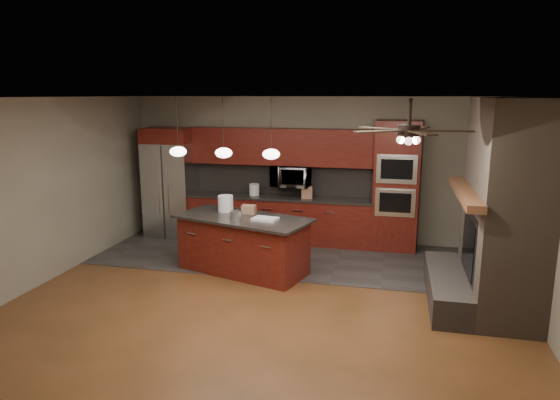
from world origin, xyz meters
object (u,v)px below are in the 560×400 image
(microwave, at_px, (291,176))
(refrigerator, at_px, (171,182))
(oven_tower, at_px, (396,186))
(paint_tray, at_px, (265,219))
(white_bucket, at_px, (226,204))
(counter_bucket, at_px, (254,189))
(paint_can, at_px, (236,215))
(counter_box, at_px, (307,192))
(kitchen_island, at_px, (243,244))
(cardboard_box, at_px, (249,209))

(microwave, relative_size, refrigerator, 0.33)
(oven_tower, relative_size, paint_tray, 6.34)
(white_bucket, xyz_separation_m, counter_bucket, (0.06, 1.53, -0.04))
(refrigerator, height_order, paint_can, refrigerator)
(microwave, xyz_separation_m, white_bucket, (-0.78, -1.58, -0.24))
(paint_can, bearing_deg, counter_box, 67.93)
(white_bucket, relative_size, counter_box, 1.22)
(microwave, height_order, kitchen_island, microwave)
(kitchen_island, distance_m, paint_can, 0.55)
(refrigerator, distance_m, cardboard_box, 2.57)
(kitchen_island, height_order, white_bucket, white_bucket)
(microwave, xyz_separation_m, kitchen_island, (-0.39, -1.88, -0.83))
(oven_tower, height_order, paint_can, oven_tower)
(cardboard_box, relative_size, counter_bucket, 0.97)
(oven_tower, xyz_separation_m, kitchen_island, (-2.37, -1.82, -0.73))
(oven_tower, bearing_deg, paint_can, -140.91)
(cardboard_box, xyz_separation_m, counter_box, (0.69, 1.53, 0.02))
(oven_tower, distance_m, white_bucket, 3.15)
(counter_bucket, bearing_deg, refrigerator, -177.31)
(white_bucket, bearing_deg, paint_tray, -27.76)
(refrigerator, bearing_deg, paint_can, -43.58)
(refrigerator, height_order, white_bucket, refrigerator)
(paint_tray, relative_size, cardboard_box, 1.72)
(microwave, relative_size, paint_can, 3.78)
(microwave, height_order, counter_box, microwave)
(counter_bucket, distance_m, counter_box, 1.05)
(white_bucket, relative_size, paint_can, 1.40)
(microwave, relative_size, white_bucket, 2.70)
(microwave, distance_m, counter_bucket, 0.78)
(paint_can, height_order, cardboard_box, cardboard_box)
(microwave, bearing_deg, paint_can, -102.60)
(refrigerator, relative_size, white_bucket, 8.08)
(refrigerator, xyz_separation_m, kitchen_island, (2.06, -1.75, -0.63))
(oven_tower, xyz_separation_m, paint_can, (-2.43, -1.97, -0.21))
(paint_tray, xyz_separation_m, counter_bucket, (-0.73, 1.95, 0.07))
(cardboard_box, bearing_deg, white_bucket, 173.26)
(cardboard_box, xyz_separation_m, counter_bucket, (-0.36, 1.58, 0.02))
(counter_bucket, bearing_deg, microwave, 3.97)
(microwave, bearing_deg, kitchen_island, -101.77)
(oven_tower, xyz_separation_m, refrigerator, (-4.42, -0.07, -0.10))
(paint_can, relative_size, cardboard_box, 0.89)
(microwave, height_order, counter_bucket, microwave)
(counter_bucket, bearing_deg, paint_tray, -69.35)
(oven_tower, height_order, kitchen_island, oven_tower)
(paint_can, bearing_deg, oven_tower, 39.09)
(oven_tower, relative_size, refrigerator, 1.09)
(refrigerator, distance_m, paint_can, 2.76)
(paint_can, xyz_separation_m, cardboard_box, (0.09, 0.40, 0.00))
(refrigerator, bearing_deg, paint_tray, -37.13)
(paint_can, bearing_deg, cardboard_box, 77.13)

